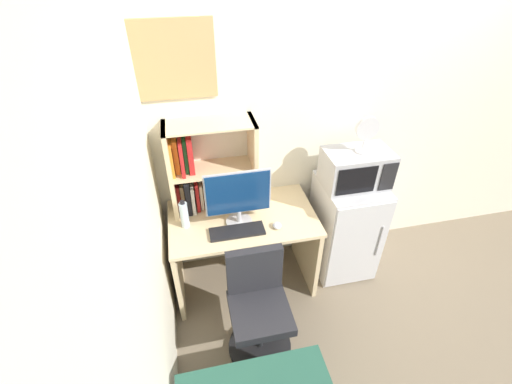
# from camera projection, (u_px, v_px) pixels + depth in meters

# --- Properties ---
(wall_back) EXTENTS (6.40, 0.04, 2.60)m
(wall_back) POSITION_uv_depth(u_px,v_px,m) (395.00, 118.00, 2.94)
(wall_back) COLOR silver
(wall_back) RESTS_ON ground_plane
(wall_left) EXTENTS (0.04, 4.40, 2.60)m
(wall_left) POSITION_uv_depth(u_px,v_px,m) (132.00, 342.00, 1.32)
(wall_left) COLOR silver
(wall_left) RESTS_ON ground_plane
(desk) EXTENTS (1.15, 0.67, 0.75)m
(desk) POSITION_uv_depth(u_px,v_px,m) (243.00, 239.00, 2.89)
(desk) COLOR beige
(desk) RESTS_ON ground_plane
(hutch_bookshelf) EXTENTS (0.66, 0.28, 0.72)m
(hutch_bookshelf) POSITION_uv_depth(u_px,v_px,m) (200.00, 169.00, 2.66)
(hutch_bookshelf) COLOR beige
(hutch_bookshelf) RESTS_ON desk
(monitor) EXTENTS (0.49, 0.20, 0.46)m
(monitor) POSITION_uv_depth(u_px,v_px,m) (238.00, 196.00, 2.55)
(monitor) COLOR #B7B7BC
(monitor) RESTS_ON desk
(keyboard) EXTENTS (0.41, 0.14, 0.02)m
(keyboard) POSITION_uv_depth(u_px,v_px,m) (237.00, 231.00, 2.60)
(keyboard) COLOR black
(keyboard) RESTS_ON desk
(computer_mouse) EXTENTS (0.07, 0.08, 0.04)m
(computer_mouse) POSITION_uv_depth(u_px,v_px,m) (277.00, 225.00, 2.64)
(computer_mouse) COLOR silver
(computer_mouse) RESTS_ON desk
(water_bottle) EXTENTS (0.06, 0.06, 0.24)m
(water_bottle) POSITION_uv_depth(u_px,v_px,m) (184.00, 215.00, 2.60)
(water_bottle) COLOR silver
(water_bottle) RESTS_ON desk
(mini_fridge) EXTENTS (0.50, 0.56, 0.91)m
(mini_fridge) POSITION_uv_depth(u_px,v_px,m) (345.00, 226.00, 3.10)
(mini_fridge) COLOR silver
(mini_fridge) RESTS_ON ground_plane
(microwave) EXTENTS (0.52, 0.33, 0.30)m
(microwave) POSITION_uv_depth(u_px,v_px,m) (356.00, 169.00, 2.75)
(microwave) COLOR #ADADB2
(microwave) RESTS_ON mini_fridge
(desk_fan) EXTENTS (0.18, 0.11, 0.29)m
(desk_fan) POSITION_uv_depth(u_px,v_px,m) (367.00, 132.00, 2.56)
(desk_fan) COLOR silver
(desk_fan) RESTS_ON microwave
(desk_chair) EXTENTS (0.47, 0.47, 0.86)m
(desk_chair) POSITION_uv_depth(u_px,v_px,m) (258.00, 311.00, 2.49)
(desk_chair) COLOR black
(desk_chair) RESTS_ON ground_plane
(wall_corkboard) EXTENTS (0.76, 0.02, 0.51)m
(wall_corkboard) POSITION_uv_depth(u_px,v_px,m) (157.00, 61.00, 2.26)
(wall_corkboard) COLOR tan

